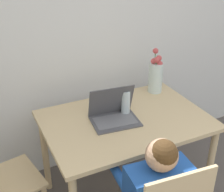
{
  "coord_description": "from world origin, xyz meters",
  "views": [
    {
      "loc": [
        -0.88,
        -0.05,
        1.9
      ],
      "look_at": [
        -0.06,
        1.65,
        0.91
      ],
      "focal_mm": 50.0,
      "sensor_mm": 36.0,
      "label": 1
    }
  ],
  "objects_px": {
    "person_seated": "(154,190)",
    "water_bottle": "(126,102)",
    "laptop": "(113,113)",
    "flower_vase": "(156,75)"
  },
  "relations": [
    {
      "from": "flower_vase",
      "to": "laptop",
      "type": "bearing_deg",
      "value": -153.55
    },
    {
      "from": "laptop",
      "to": "water_bottle",
      "type": "bearing_deg",
      "value": 23.46
    },
    {
      "from": "person_seated",
      "to": "flower_vase",
      "type": "height_order",
      "value": "flower_vase"
    },
    {
      "from": "laptop",
      "to": "water_bottle",
      "type": "distance_m",
      "value": 0.13
    },
    {
      "from": "flower_vase",
      "to": "water_bottle",
      "type": "xyz_separation_m",
      "value": [
        -0.39,
        -0.21,
        -0.05
      ]
    },
    {
      "from": "person_seated",
      "to": "water_bottle",
      "type": "distance_m",
      "value": 0.69
    },
    {
      "from": "laptop",
      "to": "flower_vase",
      "type": "xyz_separation_m",
      "value": [
        0.5,
        0.25,
        0.09
      ]
    },
    {
      "from": "water_bottle",
      "to": "laptop",
      "type": "bearing_deg",
      "value": -162.66
    },
    {
      "from": "laptop",
      "to": "flower_vase",
      "type": "height_order",
      "value": "flower_vase"
    },
    {
      "from": "person_seated",
      "to": "laptop",
      "type": "xyz_separation_m",
      "value": [
        0.04,
        0.61,
        0.17
      ]
    }
  ]
}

